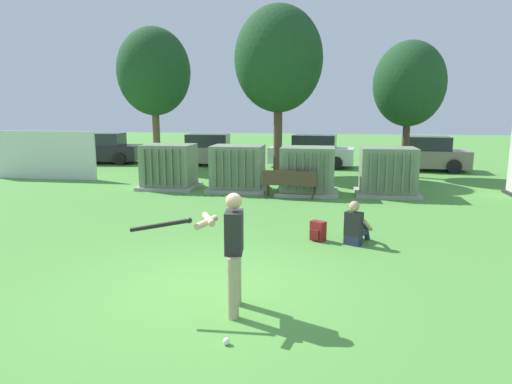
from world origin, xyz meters
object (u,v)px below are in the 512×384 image
park_bench (290,182)px  parked_car_leftmost (101,149)px  seated_spectator (356,227)px  parked_car_left_of_center (206,151)px  transformer_east (387,172)px  parked_car_rightmost (423,155)px  transformer_mid_east (307,171)px  transformer_west (169,167)px  batter (230,246)px  sports_ball (226,341)px  transformer_mid_west (238,169)px  backpack (318,231)px  parked_car_right_of_center (312,152)px

park_bench → parked_car_leftmost: parked_car_leftmost is taller
seated_spectator → parked_car_left_of_center: bearing=117.9°
transformer_east → parked_car_rightmost: 7.19m
transformer_mid_east → transformer_east: same height
transformer_west → parked_car_left_of_center: size_ratio=0.49×
batter → sports_ball: 1.34m
sports_ball → transformer_mid_west: bearing=100.4°
transformer_west → parked_car_rightmost: same height
transformer_east → parked_car_leftmost: size_ratio=0.48×
park_bench → parked_car_leftmost: 13.62m
transformer_west → parked_car_rightmost: (10.28, 6.60, -0.04)m
transformer_east → park_bench: transformer_east is taller
batter → seated_spectator: bearing=61.5°
seated_spectator → parked_car_leftmost: 18.20m
transformer_mid_west → backpack: 6.61m
park_bench → backpack: (1.02, -4.74, -0.32)m
backpack → parked_car_rightmost: parked_car_rightmost is taller
parked_car_leftmost → parked_car_left_of_center: size_ratio=1.02×
parked_car_leftmost → parked_car_left_of_center: 5.86m
transformer_mid_west → parked_car_left_of_center: same height
batter → transformer_mid_west: bearing=100.6°
batter → transformer_west: bearing=114.4°
transformer_mid_east → sports_ball: (-0.54, -10.29, -0.74)m
sports_ball → parked_car_right_of_center: bearing=88.5°
sports_ball → seated_spectator: seated_spectator is taller
transformer_east → backpack: bearing=-110.8°
parked_car_rightmost → batter: bearing=-109.8°
transformer_mid_west → park_bench: size_ratio=1.15×
transformer_mid_west → parked_car_right_of_center: bearing=71.5°
parked_car_left_of_center → parked_car_leftmost: bearing=179.9°
parked_car_left_of_center → seated_spectator: bearing=-62.1°
transformer_east → parked_car_leftmost: same height
transformer_mid_east → batter: bearing=-94.2°
park_bench → parked_car_right_of_center: 8.35m
transformer_west → batter: batter is taller
transformer_west → parked_car_rightmost: bearing=32.7°
park_bench → backpack: bearing=-77.9°
sports_ball → parked_car_left_of_center: size_ratio=0.02×
transformer_mid_east → parked_car_rightmost: same height
backpack → parked_car_left_of_center: 14.25m
transformer_mid_east → park_bench: 1.04m
transformer_mid_east → transformer_mid_west: bearing=173.4°
parked_car_leftmost → parked_car_right_of_center: bearing=0.9°
sports_ball → seated_spectator: 4.96m
transformer_mid_west → transformer_mid_east: (2.49, -0.29, 0.00)m
parked_car_leftmost → batter: bearing=-57.2°
park_bench → parked_car_right_of_center: bearing=86.9°
batter → parked_car_right_of_center: bearing=87.9°
parked_car_right_of_center → transformer_east: bearing=-69.1°
transformer_mid_west → batter: 9.79m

